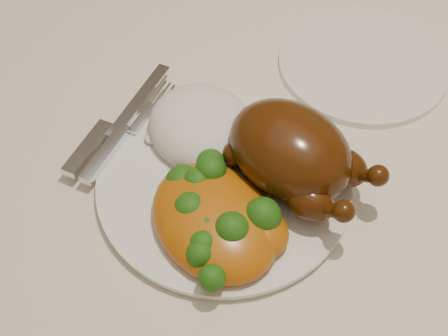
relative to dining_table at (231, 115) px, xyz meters
The scene contains 9 objects.
floor 0.67m from the dining_table, ahead, with size 4.00×4.00×0.00m, color brown.
dining_table is the anchor object (origin of this frame).
tablecloth 0.07m from the dining_table, ahead, with size 1.73×1.03×0.18m.
dinner_plate 0.22m from the dining_table, 59.15° to the right, with size 0.26×0.26×0.01m, color white.
side_plate 0.19m from the dining_table, 29.46° to the left, with size 0.20×0.20×0.01m, color white.
roast_chicken 0.25m from the dining_table, 39.10° to the right, with size 0.17×0.12×0.09m.
rice_mound 0.18m from the dining_table, 70.59° to the right, with size 0.15×0.14×0.06m.
mac_and_cheese 0.28m from the dining_table, 59.81° to the right, with size 0.18×0.16×0.06m.
cutlery 0.22m from the dining_table, 100.03° to the right, with size 0.05×0.19×0.01m.
Camera 1 is at (0.31, -0.48, 1.30)m, focal length 50.00 mm.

